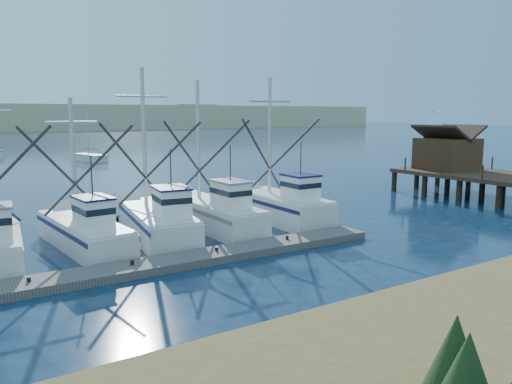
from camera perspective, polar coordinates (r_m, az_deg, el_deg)
ground at (r=21.53m, az=11.91°, el=-9.23°), size 500.00×500.00×0.00m
floating_dock at (r=21.57m, az=-16.49°, el=-8.88°), size 27.03×2.05×0.36m
timber_pier at (r=42.86m, az=24.74°, el=2.69°), size 7.00×20.00×8.00m
trawler_fleet at (r=26.17m, az=-17.87°, el=-4.07°), size 27.04×9.20×9.11m
sailboat_near at (r=73.51m, az=-18.48°, el=3.72°), size 3.48×6.78×8.10m
flying_gull at (r=37.96m, az=19.98°, el=8.63°), size 0.98×0.18×0.18m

